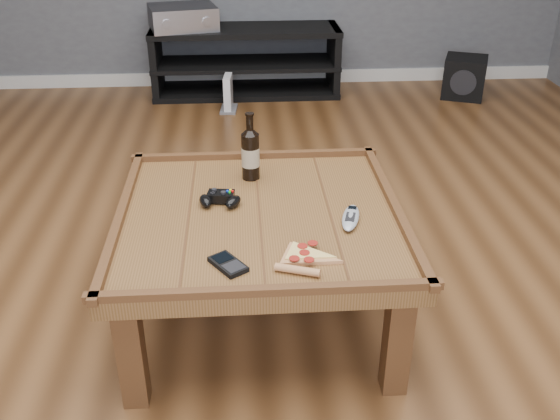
{
  "coord_description": "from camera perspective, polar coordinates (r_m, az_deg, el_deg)",
  "views": [
    {
      "loc": [
        -0.06,
        -1.94,
        1.52
      ],
      "look_at": [
        0.07,
        -0.11,
        0.52
      ],
      "focal_mm": 40.0,
      "sensor_mm": 36.0,
      "label": 1
    }
  ],
  "objects": [
    {
      "name": "media_console",
      "position": [
        4.86,
        -3.14,
        13.39
      ],
      "size": [
        1.4,
        0.45,
        0.5
      ],
      "color": "black",
      "rests_on": "ground"
    },
    {
      "name": "pizza_slice",
      "position": [
        1.95,
        2.16,
        -4.35
      ],
      "size": [
        0.23,
        0.29,
        0.03
      ],
      "rotation": [
        0.0,
        0.0,
        -0.33
      ],
      "color": "tan",
      "rests_on": "coffee_table"
    },
    {
      "name": "av_receiver",
      "position": [
        4.79,
        -8.87,
        17.02
      ],
      "size": [
        0.54,
        0.48,
        0.16
      ],
      "rotation": [
        0.0,
        0.0,
        0.22
      ],
      "color": "black",
      "rests_on": "media_console"
    },
    {
      "name": "smartphone",
      "position": [
        1.92,
        -4.77,
        -4.95
      ],
      "size": [
        0.13,
        0.15,
        0.02
      ],
      "rotation": [
        0.0,
        0.0,
        0.6
      ],
      "color": "black",
      "rests_on": "coffee_table"
    },
    {
      "name": "game_console",
      "position": [
        4.53,
        -4.75,
        10.46
      ],
      "size": [
        0.13,
        0.21,
        0.25
      ],
      "rotation": [
        0.0,
        0.0,
        -0.09
      ],
      "color": "slate",
      "rests_on": "ground"
    },
    {
      "name": "game_controller",
      "position": [
        2.27,
        -5.51,
        1.0
      ],
      "size": [
        0.17,
        0.12,
        0.05
      ],
      "rotation": [
        0.0,
        0.0,
        -0.15
      ],
      "color": "black",
      "rests_on": "coffee_table"
    },
    {
      "name": "coffee_table",
      "position": [
        2.24,
        -1.87,
        -1.58
      ],
      "size": [
        1.03,
        1.03,
        0.48
      ],
      "color": "#543518",
      "rests_on": "ground"
    },
    {
      "name": "baseboard",
      "position": [
        5.14,
        -3.14,
        11.98
      ],
      "size": [
        5.0,
        0.02,
        0.1
      ],
      "primitive_type": "cube",
      "color": "silver",
      "rests_on": "ground"
    },
    {
      "name": "beer_bottle",
      "position": [
        2.42,
        -2.72,
        5.26
      ],
      "size": [
        0.07,
        0.07,
        0.27
      ],
      "color": "black",
      "rests_on": "coffee_table"
    },
    {
      "name": "subwoofer",
      "position": [
        5.0,
        16.5,
        11.57
      ],
      "size": [
        0.39,
        0.39,
        0.3
      ],
      "rotation": [
        0.0,
        0.0,
        -0.38
      ],
      "color": "black",
      "rests_on": "ground"
    },
    {
      "name": "ground",
      "position": [
        2.46,
        -1.72,
        -9.48
      ],
      "size": [
        6.0,
        6.0,
        0.0
      ],
      "primitive_type": "plane",
      "color": "#472A14",
      "rests_on": "ground"
    },
    {
      "name": "remote_control",
      "position": [
        2.17,
        6.48,
        -0.69
      ],
      "size": [
        0.11,
        0.2,
        0.03
      ],
      "rotation": [
        0.0,
        0.0,
        -0.27
      ],
      "color": "#9EA5AC",
      "rests_on": "coffee_table"
    }
  ]
}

